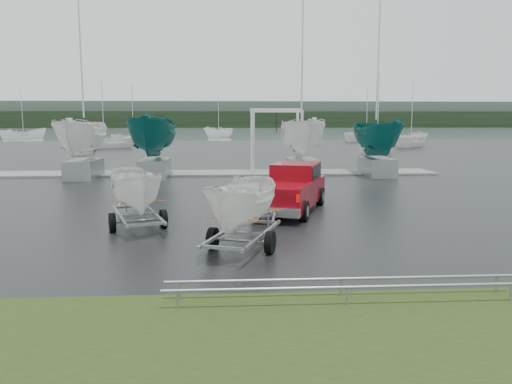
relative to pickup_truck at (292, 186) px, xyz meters
name	(u,v)px	position (x,y,z in m)	size (l,w,h in m)	color
ground_plane	(181,212)	(-4.27, -0.15, -0.92)	(120.00, 120.00, 0.00)	black
lake	(218,133)	(-4.27, 99.85, -0.93)	(300.00, 300.00, 0.00)	gray
grass_verge	(120,339)	(-4.27, -11.15, -0.91)	(40.00, 40.00, 0.00)	black
dock	(199,173)	(-4.27, 12.85, -0.87)	(30.00, 3.00, 0.12)	gray
treeline	(221,120)	(-4.27, 169.85, 2.08)	(300.00, 8.00, 6.00)	black
far_hill	(221,114)	(-4.27, 177.85, 4.08)	(300.00, 6.00, 10.00)	#4C5651
pickup_truck	(292,186)	(0.00, 0.00, 0.00)	(3.50, 5.59, 1.76)	maroon
trailer_hitched	(243,163)	(-2.09, -5.75, 1.43)	(2.34, 3.79, 4.29)	gray
trailer_parked	(135,154)	(-5.39, -2.95, 1.46)	(2.26, 3.79, 4.37)	gray
boat_hoist	(276,132)	(0.67, 12.85, 1.75)	(3.30, 2.18, 4.12)	silver
keelboat_0	(81,114)	(-10.85, 10.85, 2.84)	(2.37, 3.20, 10.54)	gray
keelboat_1	(153,108)	(-6.76, 11.05, 3.18)	(2.58, 3.20, 7.95)	gray
keelboat_2	(303,113)	(2.04, 10.85, 2.88)	(2.39, 3.20, 10.56)	gray
keelboat_3	(379,117)	(6.73, 11.15, 2.68)	(2.27, 3.20, 10.44)	gray
mast_rack_2	(344,283)	(-0.27, -9.65, -0.57)	(7.00, 0.56, 0.06)	gray
moored_boat_0	(104,148)	(-16.84, 41.12, -0.91)	(3.47, 3.43, 11.43)	silver
moored_boat_1	(134,144)	(-15.24, 51.35, -0.91)	(2.85, 2.80, 11.18)	silver
moored_boat_2	(377,154)	(12.49, 30.02, -0.91)	(3.13, 3.13, 10.90)	silver
moored_boat_3	(366,142)	(18.27, 54.23, -0.91)	(3.42, 3.39, 11.35)	silver
moored_boat_4	(24,139)	(-36.83, 68.63, -0.91)	(3.87, 3.84, 11.71)	silver
moored_boat_5	(219,138)	(-3.78, 72.95, -0.92)	(4.21, 4.23, 11.99)	silver
moored_boat_6	(411,147)	(20.44, 42.03, -0.91)	(3.95, 3.96, 11.68)	silver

